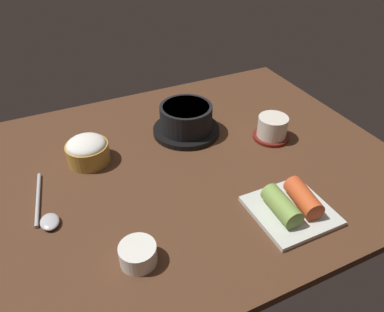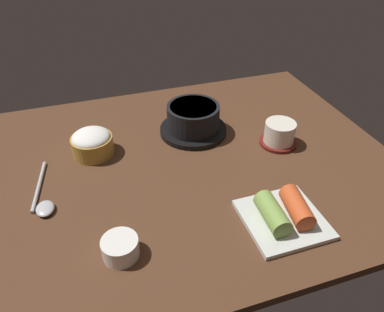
{
  "view_description": "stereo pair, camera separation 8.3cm",
  "coord_description": "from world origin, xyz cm",
  "px_view_note": "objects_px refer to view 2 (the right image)",
  "views": [
    {
      "loc": [
        -26.62,
        -62.27,
        54.93
      ],
      "look_at": [
        2.0,
        -2.0,
        5.0
      ],
      "focal_mm": 34.48,
      "sensor_mm": 36.0,
      "label": 1
    },
    {
      "loc": [
        -18.9,
        -65.36,
        54.93
      ],
      "look_at": [
        2.0,
        -2.0,
        5.0
      ],
      "focal_mm": 34.48,
      "sensor_mm": 36.0,
      "label": 2
    }
  ],
  "objects_px": {
    "spoon": "(43,201)",
    "stone_pot": "(193,120)",
    "tea_cup_with_saucer": "(279,133)",
    "rice_bowl": "(92,143)",
    "kimchi_plate": "(284,214)",
    "side_bowl_near": "(120,247)"
  },
  "relations": [
    {
      "from": "rice_bowl",
      "to": "tea_cup_with_saucer",
      "type": "distance_m",
      "value": 0.45
    },
    {
      "from": "side_bowl_near",
      "to": "stone_pot",
      "type": "bearing_deg",
      "value": 53.91
    },
    {
      "from": "spoon",
      "to": "stone_pot",
      "type": "bearing_deg",
      "value": 22.56
    },
    {
      "from": "rice_bowl",
      "to": "side_bowl_near",
      "type": "bearing_deg",
      "value": -87.8
    },
    {
      "from": "tea_cup_with_saucer",
      "to": "kimchi_plate",
      "type": "distance_m",
      "value": 0.27
    },
    {
      "from": "rice_bowl",
      "to": "side_bowl_near",
      "type": "distance_m",
      "value": 0.32
    },
    {
      "from": "side_bowl_near",
      "to": "kimchi_plate",
      "type": "bearing_deg",
      "value": -3.31
    },
    {
      "from": "rice_bowl",
      "to": "tea_cup_with_saucer",
      "type": "xyz_separation_m",
      "value": [
        0.44,
        -0.1,
        -0.0
      ]
    },
    {
      "from": "rice_bowl",
      "to": "kimchi_plate",
      "type": "bearing_deg",
      "value": -46.49
    },
    {
      "from": "rice_bowl",
      "to": "kimchi_plate",
      "type": "xyz_separation_m",
      "value": [
        0.32,
        -0.34,
        -0.01
      ]
    },
    {
      "from": "tea_cup_with_saucer",
      "to": "spoon",
      "type": "distance_m",
      "value": 0.56
    },
    {
      "from": "side_bowl_near",
      "to": "rice_bowl",
      "type": "bearing_deg",
      "value": 92.2
    },
    {
      "from": "tea_cup_with_saucer",
      "to": "spoon",
      "type": "xyz_separation_m",
      "value": [
        -0.56,
        -0.04,
        -0.02
      ]
    },
    {
      "from": "tea_cup_with_saucer",
      "to": "rice_bowl",
      "type": "bearing_deg",
      "value": 167.09
    },
    {
      "from": "tea_cup_with_saucer",
      "to": "kimchi_plate",
      "type": "bearing_deg",
      "value": -116.8
    },
    {
      "from": "kimchi_plate",
      "to": "side_bowl_near",
      "type": "distance_m",
      "value": 0.31
    },
    {
      "from": "rice_bowl",
      "to": "kimchi_plate",
      "type": "distance_m",
      "value": 0.47
    },
    {
      "from": "stone_pot",
      "to": "kimchi_plate",
      "type": "bearing_deg",
      "value": -79.63
    },
    {
      "from": "rice_bowl",
      "to": "tea_cup_with_saucer",
      "type": "relative_size",
      "value": 1.07
    },
    {
      "from": "side_bowl_near",
      "to": "spoon",
      "type": "distance_m",
      "value": 0.22
    },
    {
      "from": "side_bowl_near",
      "to": "spoon",
      "type": "relative_size",
      "value": 0.36
    },
    {
      "from": "tea_cup_with_saucer",
      "to": "kimchi_plate",
      "type": "xyz_separation_m",
      "value": [
        -0.12,
        -0.24,
        -0.01
      ]
    }
  ]
}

